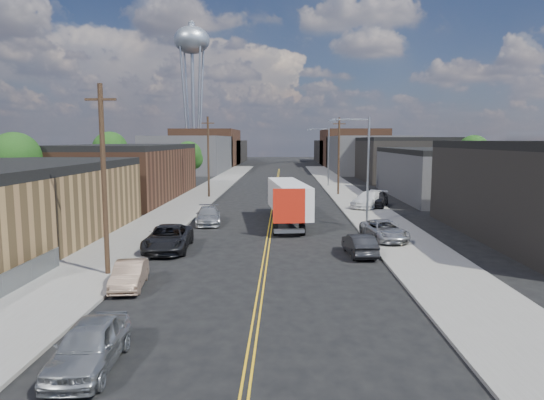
{
  "coord_description": "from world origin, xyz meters",
  "views": [
    {
      "loc": [
        1.09,
        -14.74,
        7.16
      ],
      "look_at": [
        0.19,
        22.75,
        2.5
      ],
      "focal_mm": 32.0,
      "sensor_mm": 36.0,
      "label": 1
    }
  ],
  "objects_px": {
    "water_tower": "(192,46)",
    "car_right_lot_c": "(377,199)",
    "car_left_c": "(168,238)",
    "car_right_lot_b": "(369,199)",
    "car_left_a": "(89,345)",
    "car_ahead_truck": "(290,188)",
    "car_left_b": "(129,275)",
    "car_right_oncoming": "(359,245)",
    "car_left_d": "(208,216)",
    "semi_truck": "(288,199)",
    "car_right_lot_a": "(384,230)"
  },
  "relations": [
    {
      "from": "water_tower",
      "to": "car_right_lot_c",
      "type": "relative_size",
      "value": 7.66
    },
    {
      "from": "car_left_c",
      "to": "car_right_lot_b",
      "type": "bearing_deg",
      "value": 46.27
    },
    {
      "from": "car_left_a",
      "to": "car_right_lot_c",
      "type": "bearing_deg",
      "value": 63.71
    },
    {
      "from": "car_right_lot_c",
      "to": "car_right_lot_b",
      "type": "bearing_deg",
      "value": -123.05
    },
    {
      "from": "water_tower",
      "to": "car_ahead_truck",
      "type": "relative_size",
      "value": 7.47
    },
    {
      "from": "car_left_b",
      "to": "car_right_lot_b",
      "type": "height_order",
      "value": "car_right_lot_b"
    },
    {
      "from": "car_left_b",
      "to": "car_left_c",
      "type": "xyz_separation_m",
      "value": [
        0.0,
        8.0,
        0.17
      ]
    },
    {
      "from": "car_left_a",
      "to": "car_left_c",
      "type": "relative_size",
      "value": 0.76
    },
    {
      "from": "car_right_oncoming",
      "to": "car_left_c",
      "type": "bearing_deg",
      "value": -9.62
    },
    {
      "from": "water_tower",
      "to": "car_right_lot_b",
      "type": "height_order",
      "value": "water_tower"
    },
    {
      "from": "car_left_d",
      "to": "car_right_oncoming",
      "type": "bearing_deg",
      "value": -52.23
    },
    {
      "from": "semi_truck",
      "to": "car_left_b",
      "type": "relative_size",
      "value": 3.63
    },
    {
      "from": "car_left_b",
      "to": "car_right_lot_a",
      "type": "xyz_separation_m",
      "value": [
        14.6,
        11.0,
        0.19
      ]
    },
    {
      "from": "car_left_a",
      "to": "car_right_lot_a",
      "type": "distance_m",
      "value": 23.43
    },
    {
      "from": "water_tower",
      "to": "car_right_lot_b",
      "type": "bearing_deg",
      "value": -66.66
    },
    {
      "from": "car_left_c",
      "to": "car_right_lot_c",
      "type": "height_order",
      "value": "car_right_lot_c"
    },
    {
      "from": "car_right_oncoming",
      "to": "car_right_lot_a",
      "type": "relative_size",
      "value": 0.84
    },
    {
      "from": "car_right_oncoming",
      "to": "car_left_b",
      "type": "bearing_deg",
      "value": 24.91
    },
    {
      "from": "car_left_b",
      "to": "car_right_oncoming",
      "type": "relative_size",
      "value": 0.93
    },
    {
      "from": "water_tower",
      "to": "car_right_oncoming",
      "type": "xyz_separation_m",
      "value": [
        27.83,
        -95.06,
        -29.96
      ]
    },
    {
      "from": "car_right_lot_c",
      "to": "car_ahead_truck",
      "type": "xyz_separation_m",
      "value": [
        -9.02,
        14.34,
        -0.28
      ]
    },
    {
      "from": "car_left_d",
      "to": "car_right_lot_c",
      "type": "relative_size",
      "value": 1.04
    },
    {
      "from": "water_tower",
      "to": "car_left_c",
      "type": "xyz_separation_m",
      "value": [
        15.6,
        -94.0,
        -29.83
      ]
    },
    {
      "from": "semi_truck",
      "to": "car_left_b",
      "type": "xyz_separation_m",
      "value": [
        -7.9,
        -19.2,
        -1.43
      ]
    },
    {
      "from": "water_tower",
      "to": "car_left_a",
      "type": "bearing_deg",
      "value": -81.24
    },
    {
      "from": "car_right_lot_a",
      "to": "car_left_c",
      "type": "bearing_deg",
      "value": -178.03
    },
    {
      "from": "water_tower",
      "to": "car_left_a",
      "type": "distance_m",
      "value": 115.59
    },
    {
      "from": "car_right_lot_a",
      "to": "car_ahead_truck",
      "type": "distance_m",
      "value": 32.38
    },
    {
      "from": "semi_truck",
      "to": "car_right_oncoming",
      "type": "height_order",
      "value": "semi_truck"
    },
    {
      "from": "car_left_b",
      "to": "car_left_d",
      "type": "height_order",
      "value": "car_left_d"
    },
    {
      "from": "semi_truck",
      "to": "car_left_d",
      "type": "height_order",
      "value": "semi_truck"
    },
    {
      "from": "car_right_oncoming",
      "to": "car_right_lot_c",
      "type": "bearing_deg",
      "value": -108.19
    },
    {
      "from": "car_right_lot_b",
      "to": "car_right_oncoming",
      "type": "bearing_deg",
      "value": -68.86
    },
    {
      "from": "car_left_c",
      "to": "car_ahead_truck",
      "type": "relative_size",
      "value": 1.19
    },
    {
      "from": "car_left_b",
      "to": "car_right_lot_a",
      "type": "height_order",
      "value": "car_right_lot_a"
    },
    {
      "from": "car_left_c",
      "to": "car_right_oncoming",
      "type": "xyz_separation_m",
      "value": [
        12.23,
        -1.06,
        -0.13
      ]
    },
    {
      "from": "car_ahead_truck",
      "to": "water_tower",
      "type": "bearing_deg",
      "value": 107.05
    },
    {
      "from": "car_left_a",
      "to": "semi_truck",
      "type": "bearing_deg",
      "value": 73.94
    },
    {
      "from": "water_tower",
      "to": "car_right_oncoming",
      "type": "relative_size",
      "value": 8.83
    },
    {
      "from": "semi_truck",
      "to": "car_right_oncoming",
      "type": "relative_size",
      "value": 3.39
    },
    {
      "from": "car_left_a",
      "to": "car_right_lot_b",
      "type": "xyz_separation_m",
      "value": [
        15.06,
        36.06,
        0.21
      ]
    },
    {
      "from": "car_right_lot_a",
      "to": "car_right_lot_b",
      "type": "relative_size",
      "value": 0.87
    },
    {
      "from": "car_left_a",
      "to": "car_left_b",
      "type": "height_order",
      "value": "car_left_a"
    },
    {
      "from": "water_tower",
      "to": "semi_truck",
      "type": "xyz_separation_m",
      "value": [
        23.5,
        -82.8,
        -28.58
      ]
    },
    {
      "from": "car_right_lot_b",
      "to": "car_right_lot_c",
      "type": "relative_size",
      "value": 1.18
    },
    {
      "from": "car_left_c",
      "to": "car_left_d",
      "type": "relative_size",
      "value": 1.17
    },
    {
      "from": "water_tower",
      "to": "car_ahead_truck",
      "type": "distance_m",
      "value": 70.58
    },
    {
      "from": "semi_truck",
      "to": "car_left_c",
      "type": "relative_size",
      "value": 2.41
    },
    {
      "from": "semi_truck",
      "to": "car_left_c",
      "type": "distance_m",
      "value": 13.76
    },
    {
      "from": "car_left_d",
      "to": "car_right_lot_a",
      "type": "distance_m",
      "value": 15.24
    }
  ]
}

